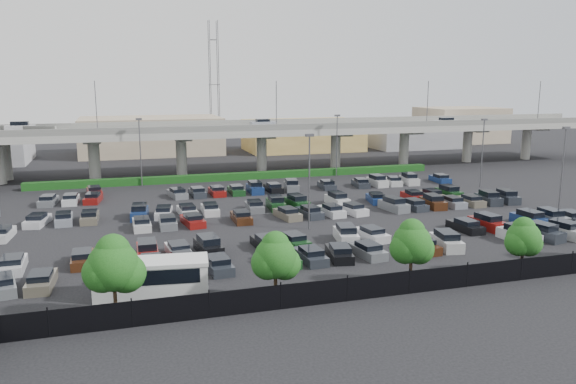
% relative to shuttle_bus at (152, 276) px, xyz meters
% --- Properties ---
extents(ground, '(280.00, 280.00, 0.00)m').
position_rel_shuttle_bus_xyz_m(ground, '(17.40, 22.50, -1.46)').
color(ground, black).
extents(overpass, '(150.00, 13.00, 15.80)m').
position_rel_shuttle_bus_xyz_m(overpass, '(17.14, 54.51, 5.51)').
color(overpass, gray).
rests_on(overpass, ground).
extents(hedge, '(66.00, 1.60, 1.10)m').
position_rel_shuttle_bus_xyz_m(hedge, '(17.40, 47.50, -0.91)').
color(hedge, '#113C11').
rests_on(hedge, ground).
extents(fence, '(70.00, 0.10, 2.00)m').
position_rel_shuttle_bus_xyz_m(fence, '(17.34, -5.50, -0.55)').
color(fence, black).
rests_on(fence, ground).
extents(tree_row, '(65.07, 3.66, 5.94)m').
position_rel_shuttle_bus_xyz_m(tree_row, '(18.10, -4.02, 2.06)').
color(tree_row, '#332316').
rests_on(tree_row, ground).
extents(shuttle_bus, '(8.61, 3.84, 2.67)m').
position_rel_shuttle_bus_xyz_m(shuttle_bus, '(0.00, 0.00, 0.00)').
color(shuttle_bus, silver).
rests_on(shuttle_bus, ground).
extents(parked_cars, '(63.02, 41.64, 1.67)m').
position_rel_shuttle_bus_xyz_m(parked_cars, '(18.01, 18.39, -0.84)').
color(parked_cars, maroon).
rests_on(parked_cars, ground).
extents(light_poles, '(66.90, 48.38, 10.30)m').
position_rel_shuttle_bus_xyz_m(light_poles, '(13.27, 24.50, 4.78)').
color(light_poles, '#505055').
rests_on(light_poles, ground).
extents(distant_buildings, '(138.00, 24.00, 9.00)m').
position_rel_shuttle_bus_xyz_m(distant_buildings, '(29.77, 84.31, 2.29)').
color(distant_buildings, gray).
rests_on(distant_buildings, ground).
extents(comm_tower, '(2.40, 2.40, 30.00)m').
position_rel_shuttle_bus_xyz_m(comm_tower, '(21.40, 96.50, 14.15)').
color(comm_tower, '#505055').
rests_on(comm_tower, ground).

